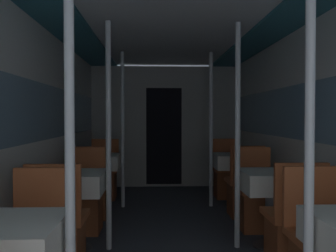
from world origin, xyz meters
name	(u,v)px	position (x,y,z in m)	size (l,w,h in m)	color
wall_left	(40,132)	(-1.33, 2.62, 1.12)	(0.05, 8.04, 2.18)	silver
wall_right	(302,132)	(1.33, 2.62, 1.12)	(0.05, 8.04, 2.18)	silver
ceiling_panel	(173,22)	(0.00, 2.62, 2.22)	(2.66, 8.04, 0.07)	silver
bulkhead_far	(164,127)	(0.00, 5.64, 1.08)	(2.61, 0.09, 2.18)	#A8A8A3
dining_table_left_0	(4,249)	(-0.96, 0.76, 0.60)	(0.58, 0.58, 0.74)	#4C4C51
support_pole_left_0	(70,153)	(-0.62, 0.76, 1.09)	(0.05, 0.05, 2.18)	silver
dining_table_left_1	(73,187)	(-0.96, 2.42, 0.60)	(0.58, 0.58, 0.74)	#4C4C51
chair_left_near_1	(59,238)	(-0.96, 1.87, 0.29)	(0.43, 0.43, 0.91)	brown
chair_left_far_1	(84,205)	(-0.96, 2.98, 0.29)	(0.43, 0.43, 0.91)	brown
support_pole_left_1	(109,136)	(-0.62, 2.42, 1.09)	(0.05, 0.05, 2.18)	silver
dining_table_left_2	(99,165)	(-0.96, 4.08, 0.60)	(0.58, 0.58, 0.74)	#4C4C51
chair_left_near_2	(92,195)	(-0.96, 3.53, 0.29)	(0.43, 0.43, 0.91)	brown
chair_left_far_2	(104,180)	(-0.96, 4.64, 0.29)	(0.43, 0.43, 0.91)	brown
support_pole_left_2	(123,130)	(-0.62, 4.08, 1.09)	(0.05, 0.05, 2.18)	silver
support_pole_right_0	(309,152)	(0.62, 0.76, 1.09)	(0.05, 0.05, 2.18)	silver
dining_table_right_1	(272,186)	(0.96, 2.42, 0.60)	(0.58, 0.58, 0.74)	#4C4C51
chair_right_near_1	(293,235)	(0.96, 1.87, 0.29)	(0.43, 0.43, 0.91)	brown
chair_right_far_1	(256,204)	(0.96, 2.98, 0.29)	(0.43, 0.43, 0.91)	brown
support_pole_right_1	(238,135)	(0.62, 2.42, 1.09)	(0.05, 0.05, 2.18)	silver
dining_table_right_2	(235,164)	(0.96, 4.08, 0.60)	(0.58, 0.58, 0.74)	#4C4C51
chair_right_near_2	(244,193)	(0.96, 3.53, 0.29)	(0.43, 0.43, 0.91)	brown
chair_right_far_2	(227,179)	(0.96, 4.64, 0.29)	(0.43, 0.43, 0.91)	brown
support_pole_right_2	(211,129)	(0.62, 4.08, 1.09)	(0.05, 0.05, 2.18)	silver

